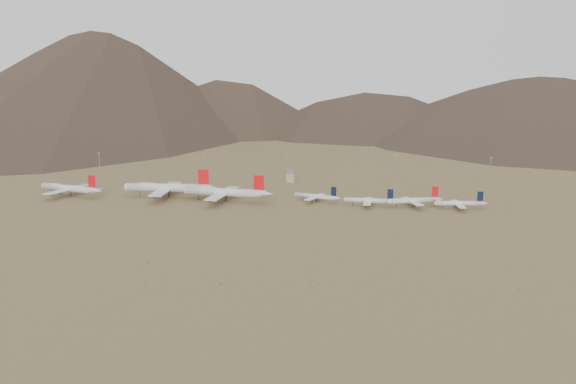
# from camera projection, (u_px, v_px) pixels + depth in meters

# --- Properties ---
(ground) EXTENTS (3000.00, 3000.00, 0.00)m
(ground) POSITION_uv_depth(u_px,v_px,m) (233.00, 209.00, 483.65)
(ground) COLOR #937C4C
(ground) RESTS_ON ground
(mountain_ridge) EXTENTS (4400.00, 1000.00, 300.00)m
(mountain_ridge) POSITION_uv_depth(u_px,v_px,m) (319.00, 44.00, 1331.49)
(mountain_ridge) COLOR #48372B
(mountain_ridge) RESTS_ON ground
(widebody_west) EXTENTS (62.13, 49.34, 19.08)m
(widebody_west) POSITION_uv_depth(u_px,v_px,m) (69.00, 188.00, 531.35)
(widebody_west) COLOR silver
(widebody_west) RESTS_ON ground
(widebody_centre) EXTENTS (79.79, 61.06, 23.69)m
(widebody_centre) POSITION_uv_depth(u_px,v_px,m) (168.00, 188.00, 525.79)
(widebody_centre) COLOR silver
(widebody_centre) RESTS_ON ground
(widebody_east) EXTENTS (75.14, 58.30, 22.37)m
(widebody_east) POSITION_uv_depth(u_px,v_px,m) (224.00, 192.00, 509.52)
(widebody_east) COLOR silver
(widebody_east) RESTS_ON ground
(narrowbody_a) EXTENTS (38.59, 28.92, 13.40)m
(narrowbody_a) POSITION_uv_depth(u_px,v_px,m) (317.00, 196.00, 509.11)
(narrowbody_a) COLOR silver
(narrowbody_a) RESTS_ON ground
(narrowbody_b) EXTENTS (42.47, 30.56, 14.01)m
(narrowbody_b) POSITION_uv_depth(u_px,v_px,m) (370.00, 201.00, 492.81)
(narrowbody_b) COLOR silver
(narrowbody_b) RESTS_ON ground
(narrowbody_c) EXTENTS (44.75, 33.29, 15.28)m
(narrowbody_c) POSITION_uv_depth(u_px,v_px,m) (415.00, 200.00, 491.58)
(narrowbody_c) COLOR silver
(narrowbody_c) RESTS_ON ground
(narrowbody_d) EXTENTS (40.78, 29.48, 13.47)m
(narrowbody_d) POSITION_uv_depth(u_px,v_px,m) (460.00, 203.00, 483.87)
(narrowbody_d) COLOR silver
(narrowbody_d) RESTS_ON ground
(control_tower) EXTENTS (8.00, 8.00, 12.00)m
(control_tower) POSITION_uv_depth(u_px,v_px,m) (291.00, 176.00, 596.09)
(control_tower) COLOR tan
(control_tower) RESTS_ON ground
(mast_far_west) EXTENTS (2.00, 0.60, 25.70)m
(mast_far_west) POSITION_uv_depth(u_px,v_px,m) (100.00, 165.00, 607.44)
(mast_far_west) COLOR gray
(mast_far_west) RESTS_ON ground
(mast_west) EXTENTS (2.00, 0.60, 25.70)m
(mast_west) POSITION_uv_depth(u_px,v_px,m) (204.00, 164.00, 609.59)
(mast_west) COLOR gray
(mast_west) RESTS_ON ground
(mast_centre) EXTENTS (2.00, 0.60, 25.70)m
(mast_centre) POSITION_uv_depth(u_px,v_px,m) (286.00, 167.00, 592.70)
(mast_centre) COLOR gray
(mast_centre) RESTS_ON ground
(mast_east) EXTENTS (2.00, 0.60, 25.70)m
(mast_east) POSITION_uv_depth(u_px,v_px,m) (396.00, 167.00, 596.28)
(mast_east) COLOR gray
(mast_east) RESTS_ON ground
(mast_far_east) EXTENTS (2.00, 0.60, 25.70)m
(mast_far_east) POSITION_uv_depth(u_px,v_px,m) (490.00, 170.00, 576.82)
(mast_far_east) COLOR gray
(mast_far_east) RESTS_ON ground
(desert_scrub) EXTENTS (443.17, 179.17, 0.82)m
(desert_scrub) POSITION_uv_depth(u_px,v_px,m) (175.00, 247.00, 382.75)
(desert_scrub) COLOR olive
(desert_scrub) RESTS_ON ground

